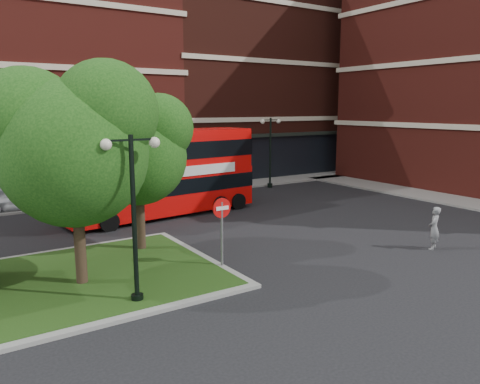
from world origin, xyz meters
TOP-DOWN VIEW (x-y plane):
  - ground at (0.00, 0.00)m, footprint 120.00×120.00m
  - pavement_far at (0.00, 16.50)m, footprint 44.00×3.00m
  - terrace_far_right at (14.00, 24.00)m, footprint 18.00×12.00m
  - traffic_island at (-8.00, 3.00)m, footprint 12.60×7.60m
  - tree_island_west at (-6.60, 2.58)m, footprint 5.40×4.71m
  - tree_island_east at (-3.58, 5.06)m, footprint 4.46×3.90m
  - lamp_island at (-5.50, 0.20)m, footprint 1.72×0.36m
  - lamp_far_left at (2.00, 14.50)m, footprint 1.72×0.36m
  - lamp_far_right at (10.00, 14.50)m, footprint 1.72×0.36m
  - bus at (-0.18, 10.36)m, footprint 10.63×3.42m
  - woman at (6.67, -1.20)m, footprint 0.75×0.63m
  - car_silver at (-6.52, 16.00)m, footprint 4.50×2.09m
  - car_white at (4.21, 14.50)m, footprint 4.55×1.94m
  - no_entry_sign at (-1.80, 1.50)m, footprint 0.72×0.09m

SIDE VIEW (x-z plane):
  - ground at x=0.00m, z-range 0.00..0.00m
  - pavement_far at x=0.00m, z-range 0.00..0.12m
  - traffic_island at x=-8.00m, z-range -0.01..0.14m
  - car_white at x=4.21m, z-range 0.00..1.46m
  - car_silver at x=-6.52m, z-range 0.00..1.49m
  - woman at x=6.67m, z-range 0.00..1.77m
  - no_entry_sign at x=-1.80m, z-range 0.55..3.15m
  - bus at x=-0.18m, z-range 0.62..4.61m
  - lamp_island at x=-5.50m, z-range 0.33..5.33m
  - lamp_far_left at x=2.00m, z-range 0.33..5.33m
  - lamp_far_right at x=10.00m, z-range 0.33..5.33m
  - tree_island_east at x=-3.58m, z-range 1.10..7.39m
  - tree_island_west at x=-6.60m, z-range 1.19..8.40m
  - terrace_far_right at x=14.00m, z-range 0.00..16.00m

